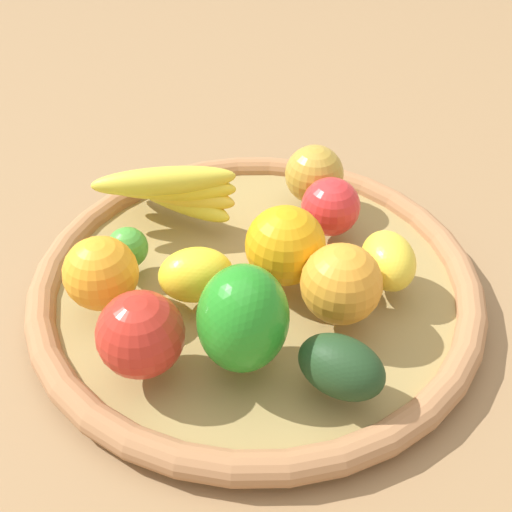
# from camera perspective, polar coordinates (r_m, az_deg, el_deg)

# --- Properties ---
(ground_plane) EXTENTS (2.40, 2.40, 0.00)m
(ground_plane) POSITION_cam_1_polar(r_m,az_deg,el_deg) (0.69, 0.00, -3.43)
(ground_plane) COLOR #916F49
(ground_plane) RESTS_ON ground
(basket) EXTENTS (0.47, 0.47, 0.03)m
(basket) POSITION_cam_1_polar(r_m,az_deg,el_deg) (0.68, 0.00, -2.49)
(basket) COLOR #99814B
(basket) RESTS_ON ground_plane
(orange_0) EXTENTS (0.11, 0.11, 0.08)m
(orange_0) POSITION_cam_1_polar(r_m,az_deg,el_deg) (0.64, 2.62, 0.95)
(orange_0) COLOR orange
(orange_0) RESTS_ON basket
(banana_bunch) EXTENTS (0.15, 0.16, 0.07)m
(banana_bunch) POSITION_cam_1_polar(r_m,az_deg,el_deg) (0.73, -7.70, 5.96)
(banana_bunch) COLOR yellow
(banana_bunch) RESTS_ON basket
(lemon_0) EXTENTS (0.09, 0.08, 0.05)m
(lemon_0) POSITION_cam_1_polar(r_m,az_deg,el_deg) (0.62, -5.36, -1.67)
(lemon_0) COLOR yellow
(lemon_0) RESTS_ON basket
(orange_1) EXTENTS (0.09, 0.09, 0.07)m
(orange_1) POSITION_cam_1_polar(r_m,az_deg,el_deg) (0.63, -13.63, -1.50)
(orange_1) COLOR orange
(orange_1) RESTS_ON basket
(orange_2) EXTENTS (0.11, 0.11, 0.08)m
(orange_2) POSITION_cam_1_polar(r_m,az_deg,el_deg) (0.60, 7.59, -2.46)
(orange_2) COLOR orange
(orange_2) RESTS_ON basket
(lemon_1) EXTENTS (0.08, 0.09, 0.05)m
(lemon_1) POSITION_cam_1_polar(r_m,az_deg,el_deg) (0.65, 11.66, -0.40)
(lemon_1) COLOR yellow
(lemon_1) RESTS_ON basket
(lime_0) EXTENTS (0.06, 0.06, 0.04)m
(lime_0) POSITION_cam_1_polar(r_m,az_deg,el_deg) (0.68, -11.35, 0.75)
(lime_0) COLOR green
(lime_0) RESTS_ON basket
(bell_pepper) EXTENTS (0.12, 0.12, 0.10)m
(bell_pepper) POSITION_cam_1_polar(r_m,az_deg,el_deg) (0.55, -1.16, -5.56)
(bell_pepper) COLOR #248B22
(bell_pepper) RESTS_ON basket
(avocado) EXTENTS (0.07, 0.09, 0.05)m
(avocado) POSITION_cam_1_polar(r_m,az_deg,el_deg) (0.55, 7.58, -9.73)
(avocado) COLOR #1E3C1D
(avocado) RESTS_ON basket
(apple_1) EXTENTS (0.11, 0.11, 0.08)m
(apple_1) POSITION_cam_1_polar(r_m,az_deg,el_deg) (0.56, -10.22, -6.87)
(apple_1) COLOR red
(apple_1) RESTS_ON basket
(apple_2) EXTENTS (0.09, 0.09, 0.06)m
(apple_2) POSITION_cam_1_polar(r_m,az_deg,el_deg) (0.71, 6.70, 4.34)
(apple_2) COLOR red
(apple_2) RESTS_ON basket
(apple_0) EXTENTS (0.07, 0.07, 0.07)m
(apple_0) POSITION_cam_1_polar(r_m,az_deg,el_deg) (0.75, 5.20, 7.24)
(apple_0) COLOR #BA9133
(apple_0) RESTS_ON basket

